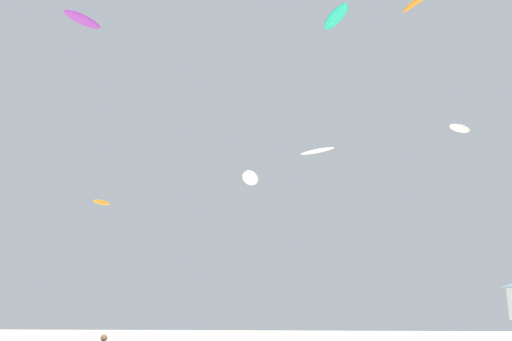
% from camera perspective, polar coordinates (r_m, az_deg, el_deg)
% --- Properties ---
extents(kite_aloft_1, '(1.24, 2.12, 0.40)m').
position_cam_1_polar(kite_aloft_1, '(47.37, -15.88, -3.24)').
color(kite_aloft_1, orange).
extents(kite_aloft_2, '(1.47, 3.87, 0.55)m').
position_cam_1_polar(kite_aloft_2, '(35.64, -0.62, -0.80)').
color(kite_aloft_2, white).
extents(kite_aloft_3, '(1.93, 3.18, 0.40)m').
position_cam_1_polar(kite_aloft_3, '(34.20, 8.34, 15.63)').
color(kite_aloft_3, '#19B29E').
extents(kite_aloft_4, '(3.78, 2.79, 0.80)m').
position_cam_1_polar(kite_aloft_4, '(53.88, 6.42, 2.04)').
color(kite_aloft_4, white).
extents(kite_aloft_5, '(2.49, 3.30, 0.66)m').
position_cam_1_polar(kite_aloft_5, '(45.46, -17.72, 14.84)').
color(kite_aloft_5, purple).
extents(kite_aloft_7, '(2.32, 2.11, 0.58)m').
position_cam_1_polar(kite_aloft_7, '(45.41, 20.58, 4.16)').
color(kite_aloft_7, white).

